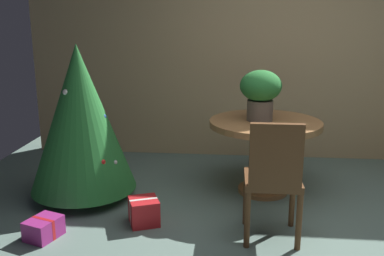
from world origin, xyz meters
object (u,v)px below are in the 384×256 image
object	(u,v)px
flower_vase	(261,91)
gift_box_red	(144,211)
round_dining_table	(265,142)
holiday_tree	(80,118)
wooden_chair_near	(274,175)
gift_box_purple	(44,228)

from	to	relation	value
flower_vase	gift_box_red	bearing A→B (deg)	-140.77
round_dining_table	holiday_tree	xyz separation A→B (m)	(-1.66, -0.29, 0.26)
round_dining_table	wooden_chair_near	size ratio (longest dim) A/B	1.11
round_dining_table	flower_vase	bearing A→B (deg)	173.09
flower_vase	gift_box_purple	bearing A→B (deg)	-146.98
wooden_chair_near	gift_box_red	world-z (taller)	wooden_chair_near
flower_vase	gift_box_purple	xyz separation A→B (m)	(-1.66, -1.08, -0.91)
wooden_chair_near	holiday_tree	size ratio (longest dim) A/B	0.66
holiday_tree	gift_box_red	distance (m)	1.04
wooden_chair_near	gift_box_purple	distance (m)	1.78
flower_vase	holiday_tree	bearing A→B (deg)	-169.58
flower_vase	gift_box_red	xyz separation A→B (m)	(-0.95, -0.78, -0.88)
gift_box_purple	round_dining_table	bearing A→B (deg)	32.02
flower_vase	wooden_chair_near	world-z (taller)	flower_vase
round_dining_table	gift_box_red	xyz separation A→B (m)	(-1.00, -0.77, -0.39)
wooden_chair_near	gift_box_red	bearing A→B (deg)	169.35
round_dining_table	wooden_chair_near	distance (m)	0.96
round_dining_table	gift_box_red	world-z (taller)	round_dining_table
holiday_tree	gift_box_purple	bearing A→B (deg)	-93.95
holiday_tree	gift_box_purple	size ratio (longest dim) A/B	4.60
wooden_chair_near	gift_box_red	xyz separation A→B (m)	(-1.00, 0.19, -0.42)
flower_vase	gift_box_red	size ratio (longest dim) A/B	1.57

